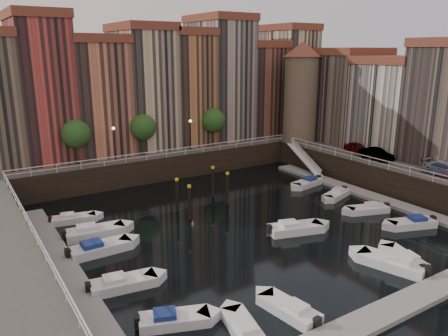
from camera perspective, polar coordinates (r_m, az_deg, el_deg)
ground at (r=41.41m, az=2.17°, el=-7.14°), size 200.00×200.00×0.00m
quay_far at (r=63.11m, az=-11.31°, el=1.87°), size 80.00×20.00×3.00m
quay_right at (r=59.62m, az=26.15°, el=-0.20°), size 20.00×36.00×3.00m
dock_left at (r=34.68m, az=-20.00°, el=-12.46°), size 2.00×28.00×0.35m
dock_right at (r=51.16m, az=17.99°, el=-3.28°), size 2.00×28.00×0.35m
dock_near at (r=30.47m, az=21.44°, el=-16.69°), size 30.00×2.00×0.35m
mountains at (r=143.63m, az=-23.37°, el=10.88°), size 145.00×100.00×18.00m
far_terrace at (r=60.64m, az=-7.94°, el=10.54°), size 48.70×10.30×17.50m
right_terrace at (r=60.15m, az=21.59°, el=8.26°), size 9.30×24.30×14.00m
corner_tower at (r=62.40m, az=10.00°, el=9.88°), size 5.20×5.20×13.80m
promenade_trees at (r=54.51m, az=-9.89°, el=5.31°), size 21.20×3.20×5.20m
street_lamps at (r=53.85m, az=-9.11°, el=4.48°), size 10.36×0.36×4.18m
railings at (r=44.06m, az=-1.38°, el=-0.54°), size 36.08×34.04×0.52m
gangway at (r=58.54m, az=10.47°, el=1.29°), size 2.78×8.32×3.73m
mooring_pilings at (r=44.71m, az=-2.83°, el=-3.18°), size 5.81×4.96×3.78m
boat_left_0 at (r=27.44m, az=-6.73°, el=-19.06°), size 4.49×2.95×1.01m
boat_left_1 at (r=31.49m, az=-13.21°, el=-14.46°), size 4.84×2.32×1.09m
boat_left_2 at (r=36.82m, az=-16.04°, el=-10.06°), size 5.17×1.97×1.18m
boat_left_3 at (r=40.01m, az=-16.66°, el=-8.00°), size 5.37×2.37×1.21m
boat_left_4 at (r=43.81m, az=-19.17°, el=-6.28°), size 4.31×2.24×0.97m
boat_right_0 at (r=43.86m, az=23.38°, el=-6.64°), size 4.73×3.04×1.06m
boat_right_1 at (r=46.11m, az=18.36°, el=-5.11°), size 4.48×2.83×1.01m
boat_right_3 at (r=49.70m, az=14.50°, el=-3.36°), size 4.34×2.70×0.97m
boat_right_4 at (r=53.10m, az=10.87°, el=-1.92°), size 4.69×2.43×1.05m
boat_near_0 at (r=26.61m, az=2.59°, el=-20.23°), size 2.28×4.22×0.95m
boat_near_1 at (r=28.40m, az=8.61°, el=-17.82°), size 2.16×4.51×1.01m
boat_near_2 at (r=35.48m, az=21.25°, el=-11.53°), size 3.27×5.30×1.19m
boat_near_3 at (r=36.69m, az=22.46°, el=-10.86°), size 2.67×4.44×1.00m
car_a at (r=57.58m, az=16.97°, el=2.43°), size 2.26×4.11×1.32m
car_b at (r=54.74m, az=19.27°, el=1.63°), size 1.50×4.22×1.39m
car_c at (r=50.39m, az=27.17°, el=-0.28°), size 2.26×5.20×1.49m
boat_extra_657 at (r=39.61m, az=9.17°, el=-7.79°), size 5.27×3.16×1.18m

